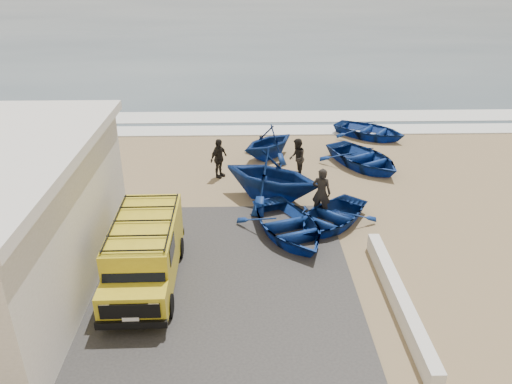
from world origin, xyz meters
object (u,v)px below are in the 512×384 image
object	(u,v)px
boat_far_right	(370,130)
fisherman_middle	(297,158)
boat_far_left	(268,142)
fisherman_back	(219,158)
boat_mid_left	(271,175)
boat_near_left	(288,225)
van	(145,251)
boat_near_right	(330,216)
parapet	(399,299)
boat_mid_right	(363,158)
fisherman_front	(321,193)

from	to	relation	value
boat_far_right	fisherman_middle	xyz separation A→B (m)	(-4.31, -4.92, 0.46)
boat_far_left	fisherman_back	world-z (taller)	fisherman_back
boat_mid_left	fisherman_middle	world-z (taller)	boat_mid_left
boat_near_left	boat_far_left	world-z (taller)	boat_far_left
boat_near_left	boat_mid_left	xyz separation A→B (m)	(-0.43, 2.82, 0.63)
van	boat_near_right	world-z (taller)	van
parapet	boat_mid_left	world-z (taller)	boat_mid_left
boat_near_left	boat_near_right	xyz separation A→B (m)	(1.56, 0.68, -0.05)
parapet	van	size ratio (longest dim) A/B	1.31
van	fisherman_middle	bearing A→B (deg)	54.82
van	fisherman_back	distance (m)	7.78
boat_mid_left	boat_far_left	world-z (taller)	boat_mid_left
fisherman_middle	fisherman_back	distance (m)	3.34
boat_mid_left	boat_far_right	distance (m)	9.02
van	boat_near_right	xyz separation A→B (m)	(5.92, 3.20, -0.69)
boat_near_right	boat_far_right	distance (m)	9.89
boat_mid_left	fisherman_back	size ratio (longest dim) A/B	2.30
boat_far_right	parapet	bearing A→B (deg)	-153.36
boat_mid_right	boat_near_right	bearing A→B (deg)	-143.25
boat_mid_right	fisherman_back	world-z (taller)	fisherman_back
fisherman_front	fisherman_back	world-z (taller)	fisherman_front
van	boat_mid_right	xyz separation A→B (m)	(8.26, 8.52, -0.63)
boat_near_right	boat_mid_left	world-z (taller)	boat_mid_left
van	boat_mid_right	bearing A→B (deg)	45.13
fisherman_middle	fisherman_back	xyz separation A→B (m)	(-3.34, 0.05, 0.01)
fisherman_middle	boat_near_left	bearing A→B (deg)	-4.01
boat_mid_left	fisherman_back	xyz separation A→B (m)	(-2.13, 2.22, -0.18)
van	boat_mid_left	distance (m)	6.64
boat_mid_left	fisherman_back	bearing A→B (deg)	72.97
boat_near_left	boat_far_right	size ratio (longest dim) A/B	1.07
parapet	fisherman_middle	world-z (taller)	fisherman_middle
boat_near_left	fisherman_back	world-z (taller)	fisherman_back
boat_mid_right	boat_far_left	distance (m)	4.42
fisherman_front	boat_mid_left	bearing A→B (deg)	-16.49
van	boat_far_right	xyz separation A→B (m)	(9.46, 12.44, -0.66)
boat_far_left	fisherman_back	xyz separation A→B (m)	(-2.23, -2.18, 0.07)
fisherman_front	fisherman_back	bearing A→B (deg)	-20.55
boat_far_left	fisherman_middle	bearing A→B (deg)	-17.25
boat_far_right	fisherman_middle	size ratio (longest dim) A/B	2.20
parapet	van	distance (m)	7.23
parapet	boat_far_left	xyz separation A→B (m)	(-3.03, 11.11, 0.51)
boat_near_left	boat_mid_left	bearing A→B (deg)	78.88
boat_near_left	parapet	bearing A→B (deg)	-75.00
boat_near_right	boat_far_left	world-z (taller)	boat_far_left
boat_mid_left	fisherman_middle	xyz separation A→B (m)	(1.21, 2.17, -0.19)
fisherman_front	fisherman_middle	size ratio (longest dim) A/B	1.11
boat_near_right	fisherman_middle	size ratio (longest dim) A/B	2.05
boat_mid_left	fisherman_front	size ratio (longest dim) A/B	2.09
boat_near_right	boat_mid_right	distance (m)	5.81
parapet	boat_near_right	bearing A→B (deg)	104.01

